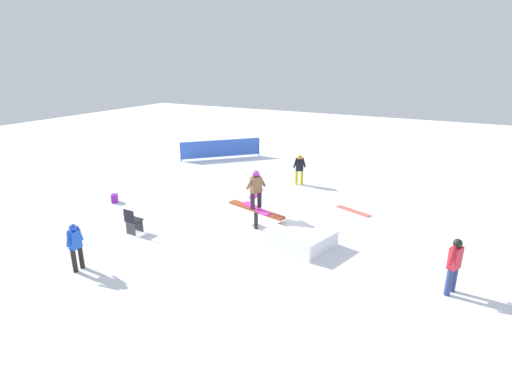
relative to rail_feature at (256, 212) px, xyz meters
The scene contains 12 objects.
ground_plane 0.62m from the rail_feature, ahead, with size 60.00×60.00×0.00m, color white.
rail_feature is the anchor object (origin of this frame).
snow_kicker_ramp 1.96m from the rail_feature, 164.59° to the left, with size 1.80×1.50×0.52m, color white.
main_rider_on_rail 0.79m from the rail_feature, ahead, with size 1.39×0.94×1.36m.
bystander_blue 5.70m from the rail_feature, 58.03° to the left, with size 0.21×0.57×1.38m.
bystander_red 6.30m from the rail_feature, 168.65° to the left, with size 0.33×0.63×1.49m.
bystander_black 5.47m from the rail_feature, 83.45° to the right, with size 0.55×0.41×1.39m.
loose_snowboard_magenta 3.78m from the rail_feature, 62.00° to the right, with size 1.32×0.28×0.02m, color #D41B96.
loose_snowboard_coral 4.14m from the rail_feature, 128.57° to the right, with size 1.49×0.28×0.02m, color #E26656.
folding_chair 4.14m from the rail_feature, 33.58° to the left, with size 0.45×0.45×0.88m.
backpack_on_snow 6.38m from the rail_feature, ahead, with size 0.30×0.22×0.34m, color purple.
safety_fence 10.33m from the rail_feature, 50.45° to the right, with size 3.30×3.42×1.10m.
Camera 1 is at (-5.99, 11.21, 5.62)m, focal length 28.00 mm.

